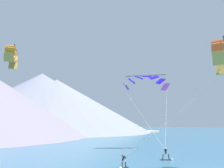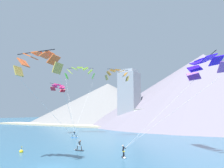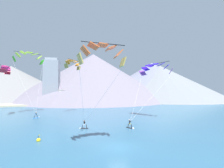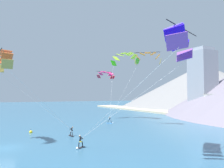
{
  "view_description": "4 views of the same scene",
  "coord_description": "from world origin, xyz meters",
  "px_view_note": "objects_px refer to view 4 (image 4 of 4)",
  "views": [
    {
      "loc": [
        -28.34,
        -6.08,
        5.18
      ],
      "look_at": [
        -3.28,
        12.37,
        9.89
      ],
      "focal_mm": 40.0,
      "sensor_mm": 36.0,
      "label": 1
    },
    {
      "loc": [
        18.14,
        -17.57,
        5.95
      ],
      "look_at": [
        -0.36,
        13.58,
        10.66
      ],
      "focal_mm": 35.0,
      "sensor_mm": 36.0,
      "label": 2
    },
    {
      "loc": [
        -4.49,
        -18.7,
        7.31
      ],
      "look_at": [
        1.27,
        11.03,
        8.45
      ],
      "focal_mm": 24.0,
      "sensor_mm": 36.0,
      "label": 3
    },
    {
      "loc": [
        31.74,
        -0.45,
        6.87
      ],
      "look_at": [
        1.18,
        14.94,
        8.6
      ],
      "focal_mm": 35.0,
      "sensor_mm": 36.0,
      "label": 4
    }
  ],
  "objects_px": {
    "kitesurfer_mid_center": "(111,121)",
    "parafoil_kite_distant_low_drift": "(148,57)",
    "parafoil_kite_distant_high_outer": "(106,74)",
    "race_marker_buoy": "(31,132)",
    "parafoil_kite_mid_center": "(125,58)",
    "parafoil_kite_near_trail": "(178,40)",
    "kitesurfer_near_lead": "(71,133)",
    "kitesurfer_near_trail": "(80,144)",
    "parafoil_kite_near_lead": "(4,59)"
  },
  "relations": [
    {
      "from": "parafoil_kite_mid_center",
      "to": "kitesurfer_near_trail",
      "type": "bearing_deg",
      "value": -40.51
    },
    {
      "from": "kitesurfer_mid_center",
      "to": "parafoil_kite_distant_high_outer",
      "type": "bearing_deg",
      "value": 162.18
    },
    {
      "from": "kitesurfer_near_trail",
      "to": "parafoil_kite_near_trail",
      "type": "distance_m",
      "value": 17.56
    },
    {
      "from": "parafoil_kite_distant_high_outer",
      "to": "kitesurfer_near_trail",
      "type": "bearing_deg",
      "value": -30.8
    },
    {
      "from": "race_marker_buoy",
      "to": "kitesurfer_near_trail",
      "type": "bearing_deg",
      "value": 15.83
    },
    {
      "from": "kitesurfer_near_lead",
      "to": "parafoil_kite_near_trail",
      "type": "distance_m",
      "value": 23.06
    },
    {
      "from": "parafoil_kite_distant_low_drift",
      "to": "parafoil_kite_near_lead",
      "type": "bearing_deg",
      "value": -79.24
    },
    {
      "from": "parafoil_kite_mid_center",
      "to": "parafoil_kite_near_trail",
      "type": "bearing_deg",
      "value": -21.12
    },
    {
      "from": "parafoil_kite_near_trail",
      "to": "parafoil_kite_distant_low_drift",
      "type": "bearing_deg",
      "value": 151.63
    },
    {
      "from": "kitesurfer_mid_center",
      "to": "parafoil_kite_distant_low_drift",
      "type": "relative_size",
      "value": 0.3
    },
    {
      "from": "parafoil_kite_distant_low_drift",
      "to": "parafoil_kite_near_trail",
      "type": "bearing_deg",
      "value": -28.37
    },
    {
      "from": "parafoil_kite_distant_low_drift",
      "to": "kitesurfer_mid_center",
      "type": "bearing_deg",
      "value": -150.13
    },
    {
      "from": "parafoil_kite_distant_high_outer",
      "to": "race_marker_buoy",
      "type": "height_order",
      "value": "parafoil_kite_distant_high_outer"
    },
    {
      "from": "kitesurfer_mid_center",
      "to": "parafoil_kite_near_lead",
      "type": "xyz_separation_m",
      "value": [
        14.05,
        -23.7,
        11.47
      ]
    },
    {
      "from": "kitesurfer_near_lead",
      "to": "race_marker_buoy",
      "type": "height_order",
      "value": "kitesurfer_near_lead"
    },
    {
      "from": "kitesurfer_mid_center",
      "to": "parafoil_kite_distant_high_outer",
      "type": "height_order",
      "value": "parafoil_kite_distant_high_outer"
    },
    {
      "from": "parafoil_kite_mid_center",
      "to": "race_marker_buoy",
      "type": "relative_size",
      "value": 17.03
    },
    {
      "from": "parafoil_kite_distant_high_outer",
      "to": "parafoil_kite_distant_low_drift",
      "type": "relative_size",
      "value": 1.07
    },
    {
      "from": "kitesurfer_near_trail",
      "to": "parafoil_kite_near_trail",
      "type": "height_order",
      "value": "parafoil_kite_near_trail"
    },
    {
      "from": "parafoil_kite_near_trail",
      "to": "race_marker_buoy",
      "type": "bearing_deg",
      "value": -153.12
    },
    {
      "from": "kitesurfer_near_trail",
      "to": "kitesurfer_near_lead",
      "type": "bearing_deg",
      "value": 170.87
    },
    {
      "from": "kitesurfer_near_lead",
      "to": "kitesurfer_near_trail",
      "type": "relative_size",
      "value": 1.02
    },
    {
      "from": "kitesurfer_near_trail",
      "to": "parafoil_kite_mid_center",
      "type": "distance_m",
      "value": 36.99
    },
    {
      "from": "race_marker_buoy",
      "to": "parafoil_kite_near_trail",
      "type": "bearing_deg",
      "value": 26.88
    },
    {
      "from": "parafoil_kite_mid_center",
      "to": "parafoil_kite_distant_high_outer",
      "type": "bearing_deg",
      "value": -138.24
    },
    {
      "from": "parafoil_kite_near_trail",
      "to": "kitesurfer_near_trail",
      "type": "bearing_deg",
      "value": -139.12
    },
    {
      "from": "kitesurfer_near_trail",
      "to": "parafoil_kite_distant_high_outer",
      "type": "height_order",
      "value": "parafoil_kite_distant_high_outer"
    },
    {
      "from": "parafoil_kite_distant_high_outer",
      "to": "race_marker_buoy",
      "type": "bearing_deg",
      "value": -56.63
    },
    {
      "from": "kitesurfer_near_lead",
      "to": "race_marker_buoy",
      "type": "bearing_deg",
      "value": -137.57
    },
    {
      "from": "parafoil_kite_mid_center",
      "to": "parafoil_kite_distant_low_drift",
      "type": "distance_m",
      "value": 13.29
    },
    {
      "from": "kitesurfer_near_lead",
      "to": "parafoil_kite_mid_center",
      "type": "height_order",
      "value": "parafoil_kite_mid_center"
    },
    {
      "from": "kitesurfer_near_lead",
      "to": "parafoil_kite_near_lead",
      "type": "distance_m",
      "value": 15.66
    },
    {
      "from": "parafoil_kite_mid_center",
      "to": "parafoil_kite_distant_low_drift",
      "type": "xyz_separation_m",
      "value": [
        13.03,
        -1.75,
        -2.0
      ]
    },
    {
      "from": "parafoil_kite_near_trail",
      "to": "parafoil_kite_distant_high_outer",
      "type": "distance_m",
      "value": 39.87
    },
    {
      "from": "kitesurfer_near_trail",
      "to": "parafoil_kite_distant_low_drift",
      "type": "xyz_separation_m",
      "value": [
        -12.01,
        19.65,
        14.86
      ]
    },
    {
      "from": "kitesurfer_near_trail",
      "to": "parafoil_kite_near_lead",
      "type": "xyz_separation_m",
      "value": [
        -6.57,
        -9.0,
        11.42
      ]
    },
    {
      "from": "parafoil_kite_near_trail",
      "to": "parafoil_kite_distant_high_outer",
      "type": "height_order",
      "value": "parafoil_kite_near_trail"
    },
    {
      "from": "kitesurfer_near_trail",
      "to": "kitesurfer_mid_center",
      "type": "xyz_separation_m",
      "value": [
        -20.62,
        14.7,
        -0.05
      ]
    },
    {
      "from": "kitesurfer_mid_center",
      "to": "parafoil_kite_near_trail",
      "type": "height_order",
      "value": "parafoil_kite_near_trail"
    },
    {
      "from": "race_marker_buoy",
      "to": "parafoil_kite_distant_low_drift",
      "type": "bearing_deg",
      "value": 82.78
    },
    {
      "from": "kitesurfer_near_trail",
      "to": "parafoil_kite_mid_center",
      "type": "xyz_separation_m",
      "value": [
        -25.04,
        21.39,
        16.86
      ]
    },
    {
      "from": "parafoil_kite_distant_high_outer",
      "to": "parafoil_kite_near_trail",
      "type": "bearing_deg",
      "value": -13.65
    },
    {
      "from": "kitesurfer_mid_center",
      "to": "parafoil_kite_near_trail",
      "type": "bearing_deg",
      "value": -12.4
    },
    {
      "from": "parafoil_kite_near_lead",
      "to": "parafoil_kite_distant_low_drift",
      "type": "relative_size",
      "value": 2.12
    },
    {
      "from": "kitesurfer_mid_center",
      "to": "parafoil_kite_mid_center",
      "type": "distance_m",
      "value": 18.71
    },
    {
      "from": "parafoil_kite_mid_center",
      "to": "parafoil_kite_distant_high_outer",
      "type": "height_order",
      "value": "parafoil_kite_mid_center"
    },
    {
      "from": "kitesurfer_near_trail",
      "to": "kitesurfer_mid_center",
      "type": "bearing_deg",
      "value": 144.52
    },
    {
      "from": "kitesurfer_near_trail",
      "to": "parafoil_kite_mid_center",
      "type": "bearing_deg",
      "value": 139.49
    },
    {
      "from": "parafoil_kite_near_lead",
      "to": "parafoil_kite_distant_low_drift",
      "type": "bearing_deg",
      "value": 100.76
    },
    {
      "from": "race_marker_buoy",
      "to": "parafoil_kite_distant_high_outer",
      "type": "bearing_deg",
      "value": 123.37
    }
  ]
}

